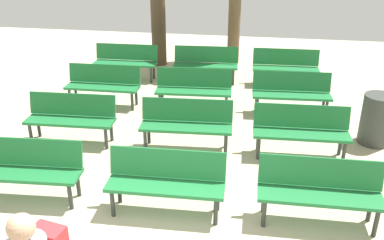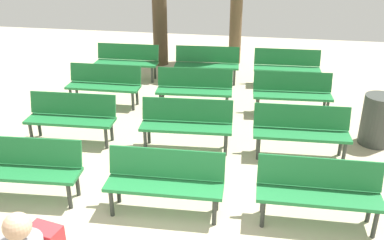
{
  "view_description": "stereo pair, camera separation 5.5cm",
  "coord_description": "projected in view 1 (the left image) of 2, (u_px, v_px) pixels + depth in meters",
  "views": [
    {
      "loc": [
        1.11,
        -3.26,
        3.63
      ],
      "look_at": [
        0.0,
        3.39,
        0.55
      ],
      "focal_mm": 39.97,
      "sensor_mm": 36.0,
      "label": 1
    },
    {
      "loc": [
        1.16,
        -3.25,
        3.63
      ],
      "look_at": [
        0.0,
        3.39,
        0.55
      ],
      "focal_mm": 39.97,
      "sensor_mm": 36.0,
      "label": 2
    }
  ],
  "objects": [
    {
      "name": "trash_bin",
      "position": [
        377.0,
        119.0,
        7.65
      ],
      "size": [
        0.57,
        0.57,
        0.92
      ],
      "primitive_type": "cylinder",
      "color": "#383D38",
      "rests_on": "ground_plane"
    },
    {
      "name": "bench_r3_c0",
      "position": [
        126.0,
        60.0,
        10.9
      ],
      "size": [
        1.61,
        0.53,
        0.87
      ],
      "rotation": [
        0.0,
        0.0,
        0.03
      ],
      "color": "#1E7238",
      "rests_on": "ground_plane"
    },
    {
      "name": "bench_r2_c2",
      "position": [
        291.0,
        91.0,
        8.85
      ],
      "size": [
        1.63,
        0.58,
        0.87
      ],
      "rotation": [
        0.0,
        0.0,
        0.06
      ],
      "color": "#1E7238",
      "rests_on": "ground_plane"
    },
    {
      "name": "bench_r1_c2",
      "position": [
        301.0,
        128.0,
        7.21
      ],
      "size": [
        1.62,
        0.55,
        0.87
      ],
      "rotation": [
        0.0,
        0.0,
        0.05
      ],
      "color": "#1E7238",
      "rests_on": "ground_plane"
    },
    {
      "name": "bench_r1_c1",
      "position": [
        187.0,
        121.0,
        7.46
      ],
      "size": [
        1.63,
        0.58,
        0.87
      ],
      "rotation": [
        0.0,
        0.0,
        0.06
      ],
      "color": "#1E7238",
      "rests_on": "ground_plane"
    },
    {
      "name": "bench_r1_c0",
      "position": [
        71.0,
        115.0,
        7.7
      ],
      "size": [
        1.62,
        0.55,
        0.87
      ],
      "rotation": [
        0.0,
        0.0,
        0.04
      ],
      "color": "#1E7238",
      "rests_on": "ground_plane"
    },
    {
      "name": "tree_1",
      "position": [
        158.0,
        8.0,
        11.61
      ],
      "size": [
        0.4,
        0.4,
        3.18
      ],
      "color": "#4C3A28",
      "rests_on": "ground_plane"
    },
    {
      "name": "bench_r3_c1",
      "position": [
        206.0,
        62.0,
        10.71
      ],
      "size": [
        1.63,
        0.58,
        0.87
      ],
      "rotation": [
        0.0,
        0.0,
        0.06
      ],
      "color": "#1E7238",
      "rests_on": "ground_plane"
    },
    {
      "name": "bench_r0_c1",
      "position": [
        166.0,
        179.0,
        5.78
      ],
      "size": [
        1.62,
        0.53,
        0.87
      ],
      "rotation": [
        0.0,
        0.0,
        0.03
      ],
      "color": "#1E7238",
      "rests_on": "ground_plane"
    },
    {
      "name": "bench_r2_c0",
      "position": [
        103.0,
        83.0,
        9.3
      ],
      "size": [
        1.61,
        0.51,
        0.87
      ],
      "rotation": [
        0.0,
        0.0,
        0.02
      ],
      "color": "#1E7238",
      "rests_on": "ground_plane"
    },
    {
      "name": "bench_r3_c2",
      "position": [
        286.0,
        65.0,
        10.48
      ],
      "size": [
        1.62,
        0.54,
        0.87
      ],
      "rotation": [
        0.0,
        0.0,
        0.04
      ],
      "color": "#1E7238",
      "rests_on": "ground_plane"
    },
    {
      "name": "bench_r0_c2",
      "position": [
        320.0,
        188.0,
        5.57
      ],
      "size": [
        1.61,
        0.52,
        0.87
      ],
      "rotation": [
        0.0,
        0.0,
        0.02
      ],
      "color": "#1E7238",
      "rests_on": "ground_plane"
    },
    {
      "name": "bench_r0_c0",
      "position": [
        26.0,
        166.0,
        6.07
      ],
      "size": [
        1.63,
        0.59,
        0.87
      ],
      "rotation": [
        0.0,
        0.0,
        0.07
      ],
      "color": "#1E7238",
      "rests_on": "ground_plane"
    },
    {
      "name": "bench_r2_c1",
      "position": [
        194.0,
        87.0,
        9.06
      ],
      "size": [
        1.63,
        0.59,
        0.87
      ],
      "rotation": [
        0.0,
        0.0,
        0.07
      ],
      "color": "#1E7238",
      "rests_on": "ground_plane"
    }
  ]
}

